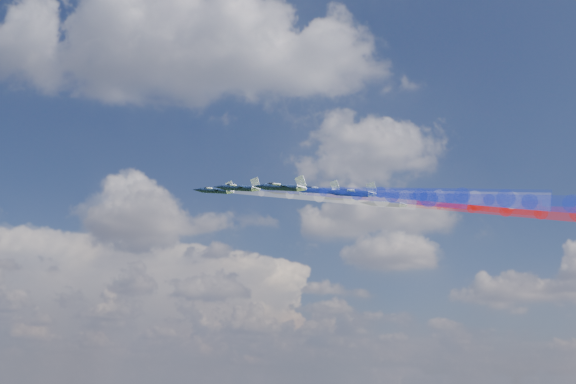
{
  "coord_description": "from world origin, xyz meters",
  "views": [
    {
      "loc": [
        -25.82,
        -126.92,
        123.36
      ],
      "look_at": [
        -24.27,
        13.03,
        163.3
      ],
      "focal_mm": 41.48,
      "sensor_mm": 36.0,
      "label": 1
    }
  ],
  "objects": [
    {
      "name": "jet_lead",
      "position": [
        -41.03,
        20.12,
        165.58
      ],
      "size": [
        13.88,
        12.74,
        6.07
      ],
      "primitive_type": null,
      "rotation": [
        0.15,
        -0.17,
        1.17
      ],
      "color": "black"
    },
    {
      "name": "trail_lead",
      "position": [
        -17.53,
        10.79,
        161.73
      ],
      "size": [
        39.69,
        19.23,
        10.46
      ],
      "primitive_type": null,
      "rotation": [
        0.15,
        -0.17,
        1.17
      ],
      "color": "white"
    },
    {
      "name": "jet_inner_left",
      "position": [
        -34.63,
        5.58,
        162.01
      ],
      "size": [
        13.88,
        12.74,
        6.07
      ],
      "primitive_type": null,
      "rotation": [
        0.15,
        -0.17,
        1.17
      ],
      "color": "black"
    },
    {
      "name": "trail_inner_left",
      "position": [
        -11.12,
        -3.75,
        158.16
      ],
      "size": [
        39.69,
        19.23,
        10.46
      ],
      "primitive_type": null,
      "rotation": [
        0.15,
        -0.17,
        1.17
      ],
      "color": "#1829CC"
    },
    {
      "name": "jet_inner_right",
      "position": [
        -24.27,
        25.08,
        166.71
      ],
      "size": [
        13.88,
        12.74,
        6.07
      ],
      "primitive_type": null,
      "rotation": [
        0.15,
        -0.17,
        1.17
      ],
      "color": "black"
    },
    {
      "name": "trail_inner_right",
      "position": [
        -0.77,
        15.75,
        162.86
      ],
      "size": [
        39.69,
        19.23,
        10.46
      ],
      "primitive_type": null,
      "rotation": [
        0.15,
        -0.17,
        1.17
      ],
      "color": "red"
    },
    {
      "name": "jet_outer_left",
      "position": [
        -25.76,
        -9.87,
        157.64
      ],
      "size": [
        13.88,
        12.74,
        6.07
      ],
      "primitive_type": null,
      "rotation": [
        0.15,
        -0.17,
        1.17
      ],
      "color": "black"
    },
    {
      "name": "trail_outer_left",
      "position": [
        -2.26,
        -19.19,
        153.79
      ],
      "size": [
        39.69,
        19.23,
        10.46
      ],
      "primitive_type": null,
      "rotation": [
        0.15,
        -0.17,
        1.17
      ],
      "color": "#1829CC"
    },
    {
      "name": "jet_center_third",
      "position": [
        -18.0,
        8.84,
        162.46
      ],
      "size": [
        13.88,
        12.74,
        6.07
      ],
      "primitive_type": null,
      "rotation": [
        0.15,
        -0.17,
        1.17
      ],
      "color": "black"
    },
    {
      "name": "trail_center_third",
      "position": [
        5.5,
        -0.48,
        158.61
      ],
      "size": [
        39.69,
        19.23,
        10.46
      ],
      "primitive_type": null,
      "rotation": [
        0.15,
        -0.17,
        1.17
      ],
      "color": "white"
    },
    {
      "name": "jet_outer_right",
      "position": [
        -11.61,
        29.0,
        166.46
      ],
      "size": [
        13.88,
        12.74,
        6.07
      ],
      "primitive_type": null,
      "rotation": [
        0.15,
        -0.17,
        1.17
      ],
      "color": "black"
    },
    {
      "name": "trail_outer_right",
      "position": [
        11.89,
        19.67,
        162.61
      ],
      "size": [
        39.69,
        19.23,
        10.46
      ],
      "primitive_type": null,
      "rotation": [
        0.15,
        -0.17,
        1.17
      ],
      "color": "red"
    },
    {
      "name": "jet_rear_left",
      "position": [
        -11.88,
        -2.75,
        158.58
      ],
      "size": [
        13.88,
        12.74,
        6.07
      ],
      "primitive_type": null,
      "rotation": [
        0.15,
        -0.17,
        1.17
      ],
      "color": "black"
    },
    {
      "name": "trail_rear_left",
      "position": [
        11.63,
        -12.08,
        154.73
      ],
      "size": [
        39.69,
        19.23,
        10.46
      ],
      "primitive_type": null,
      "rotation": [
        0.15,
        -0.17,
        1.17
      ],
      "color": "#1829CC"
    },
    {
      "name": "jet_rear_right",
      "position": [
        -2.43,
        16.09,
        161.48
      ],
      "size": [
        13.88,
        12.74,
        6.07
      ],
      "primitive_type": null,
      "rotation": [
        0.15,
        -0.17,
        1.17
      ],
      "color": "black"
    },
    {
      "name": "trail_rear_right",
      "position": [
        21.08,
        6.76,
        157.63
      ],
      "size": [
        39.69,
        19.23,
        10.46
      ],
      "primitive_type": null,
      "rotation": [
        0.15,
        -0.17,
        1.17
      ],
      "color": "red"
    }
  ]
}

